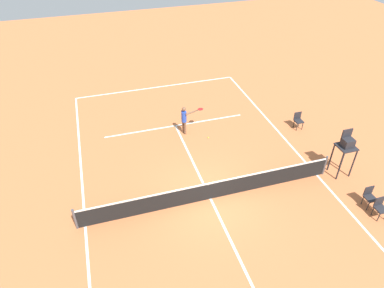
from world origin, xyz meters
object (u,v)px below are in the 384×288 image
at_px(player_serving, 185,118).
at_px(umpire_chair, 346,146).
at_px(courtside_chair_near, 370,196).
at_px(courtside_chair_far, 380,207).
at_px(courtside_chair_mid, 298,120).
at_px(tennis_ball, 208,138).

distance_m(player_serving, umpire_chair, 8.18).
height_order(courtside_chair_near, courtside_chair_far, same).
xyz_separation_m(umpire_chair, courtside_chair_far, (0.12, 2.82, -1.07)).
xyz_separation_m(umpire_chair, courtside_chair_mid, (-0.14, -4.04, -1.07)).
xyz_separation_m(tennis_ball, umpire_chair, (-5.05, 4.54, 1.57)).
xyz_separation_m(umpire_chair, courtside_chair_near, (0.11, 2.17, -1.07)).
bearing_deg(courtside_chair_near, umpire_chair, -93.02).
distance_m(player_serving, courtside_chair_mid, 6.42).
bearing_deg(courtside_chair_far, tennis_ball, -56.22).
bearing_deg(player_serving, tennis_ball, 33.83).
xyz_separation_m(player_serving, courtside_chair_near, (-6.01, 7.56, -0.46)).
bearing_deg(courtside_chair_far, player_serving, -53.84).
relative_size(courtside_chair_near, courtside_chair_mid, 1.00).
distance_m(tennis_ball, umpire_chair, 6.97).
xyz_separation_m(player_serving, tennis_ball, (-1.08, 0.85, -0.96)).
bearing_deg(courtside_chair_near, player_serving, -51.54).
bearing_deg(courtside_chair_mid, courtside_chair_near, 87.61).
height_order(player_serving, tennis_ball, player_serving).
distance_m(player_serving, courtside_chair_near, 9.67).
bearing_deg(umpire_chair, courtside_chair_mid, -92.05).
bearing_deg(player_serving, courtside_chair_mid, 59.98).
relative_size(umpire_chair, courtside_chair_near, 2.54).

